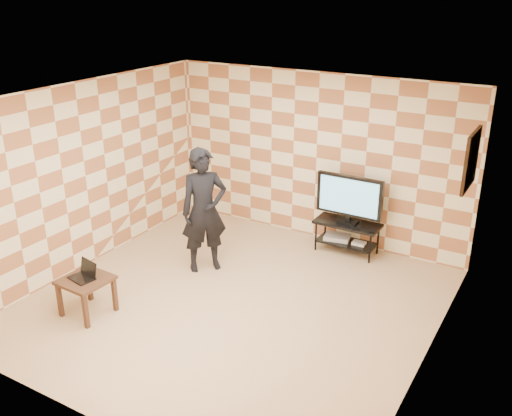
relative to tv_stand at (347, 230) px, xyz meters
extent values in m
plane|color=tan|center=(-0.71, -2.19, -0.37)|extent=(5.00, 5.00, 0.00)
cube|color=beige|center=(-0.71, 0.31, 0.98)|extent=(5.00, 0.02, 2.70)
cube|color=beige|center=(-0.71, -4.69, 0.98)|extent=(5.00, 0.02, 2.70)
cube|color=beige|center=(-3.21, -2.19, 0.98)|extent=(0.02, 5.00, 2.70)
cube|color=beige|center=(1.79, -2.19, 0.98)|extent=(0.02, 5.00, 2.70)
cube|color=white|center=(-0.71, -2.19, 2.33)|extent=(5.00, 5.00, 0.02)
cube|color=black|center=(1.76, -0.64, 1.58)|extent=(0.04, 0.72, 0.72)
cube|color=black|center=(1.76, -0.64, 1.58)|extent=(0.04, 0.03, 0.68)
cube|color=black|center=(1.76, -0.64, 1.58)|extent=(0.04, 0.68, 0.03)
cube|color=black|center=(0.00, 0.00, 0.11)|extent=(1.01, 0.45, 0.04)
cube|color=black|center=(0.00, 0.00, -0.21)|extent=(0.91, 0.40, 0.03)
cylinder|color=black|center=(-0.44, -0.18, -0.12)|extent=(0.03, 0.03, 0.50)
cylinder|color=black|center=(-0.44, 0.18, -0.12)|extent=(0.03, 0.03, 0.50)
cylinder|color=black|center=(0.44, -0.18, -0.12)|extent=(0.03, 0.03, 0.50)
cylinder|color=black|center=(0.44, 0.18, -0.12)|extent=(0.03, 0.03, 0.50)
cube|color=black|center=(0.00, 0.00, 0.15)|extent=(0.31, 0.20, 0.03)
cube|color=black|center=(0.00, 0.00, 0.21)|extent=(0.08, 0.06, 0.09)
cube|color=black|center=(0.00, 0.00, 0.57)|extent=(1.04, 0.07, 0.63)
cube|color=#5CA0BE|center=(0.00, -0.04, 0.57)|extent=(0.93, 0.01, 0.55)
cube|color=#B9B9BC|center=(-0.17, 0.02, -0.16)|extent=(0.43, 0.34, 0.06)
cube|color=silver|center=(0.20, 0.00, -0.17)|extent=(0.20, 0.15, 0.04)
cube|color=#371D10|center=(-2.18, -3.32, 0.11)|extent=(0.60, 0.60, 0.04)
cube|color=#371D10|center=(-2.43, -3.55, -0.14)|extent=(0.05, 0.05, 0.46)
cube|color=#371D10|center=(-2.40, -3.07, -0.14)|extent=(0.05, 0.05, 0.46)
cube|color=#371D10|center=(-1.95, -3.58, -0.14)|extent=(0.05, 0.05, 0.46)
cube|color=#371D10|center=(-1.93, -3.10, -0.14)|extent=(0.05, 0.05, 0.46)
cube|color=black|center=(-2.21, -3.35, 0.14)|extent=(0.35, 0.28, 0.02)
cube|color=black|center=(-2.19, -3.24, 0.25)|extent=(0.32, 0.12, 0.20)
imported|color=black|center=(-1.59, -1.55, 0.55)|extent=(0.77, 0.79, 1.83)
camera|label=1|loc=(2.85, -7.67, 3.63)|focal=40.00mm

